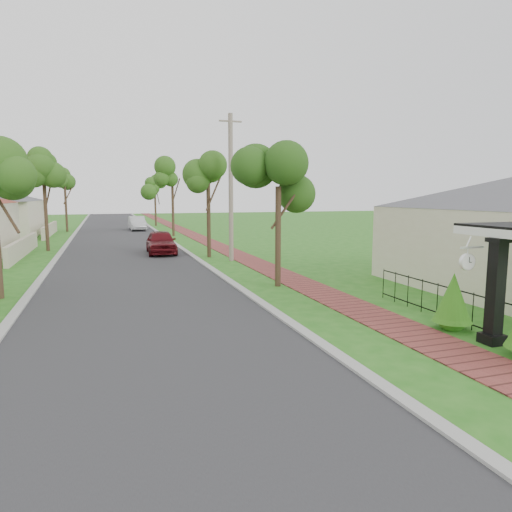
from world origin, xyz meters
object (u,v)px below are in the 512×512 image
parked_car_red (161,242)px  porch_post (495,297)px  parked_car_white (137,223)px  utility_pole (231,187)px  near_tree (278,185)px  station_clock (468,261)px

parked_car_red → porch_post: bearing=-72.2°
porch_post → parked_car_red: 20.07m
parked_car_white → utility_pole: bearing=-84.3°
near_tree → parked_car_red: bearing=105.4°
parked_car_red → utility_pole: bearing=-50.3°
parked_car_red → station_clock: station_clock is taller
parked_car_red → station_clock: (4.97, -18.91, 1.25)m
porch_post → utility_pole: size_ratio=0.33×
near_tree → utility_pole: utility_pole is taller
parked_car_red → utility_pole: 6.14m
parked_car_white → porch_post: bearing=-84.1°
porch_post → near_tree: bearing=106.4°
parked_car_white → station_clock: size_ratio=6.24×
porch_post → parked_car_red: porch_post is taller
near_tree → station_clock: 8.05m
porch_post → near_tree: size_ratio=0.52×
near_tree → utility_pole: size_ratio=0.64×
porch_post → station_clock: porch_post is taller
porch_post → parked_car_red: (-5.46, 19.31, -0.42)m
parked_car_white → near_tree: size_ratio=0.85×
porch_post → station_clock: size_ratio=3.79×
porch_post → station_clock: bearing=140.8°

